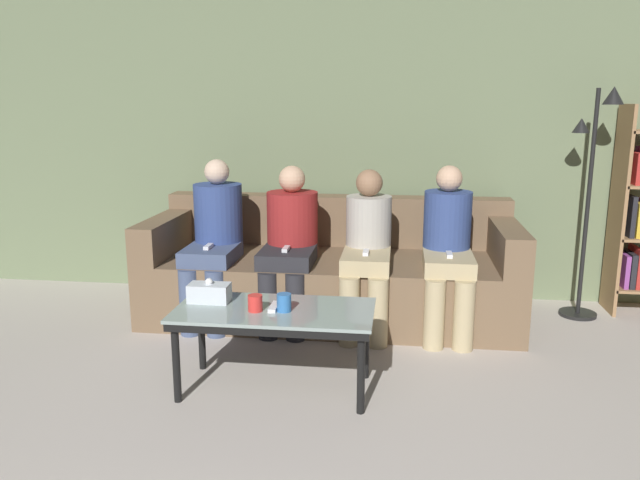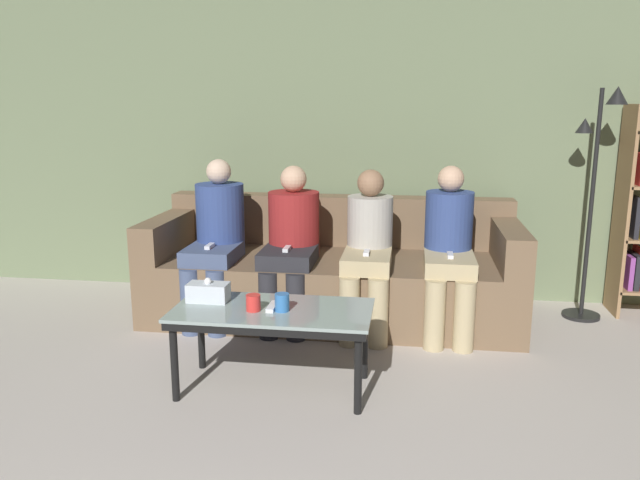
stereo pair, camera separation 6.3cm
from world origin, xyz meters
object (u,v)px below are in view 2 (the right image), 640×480
(standing_lamp, at_px, (596,180))
(seated_person_right_end, at_px, (449,246))
(seated_person_mid_left, at_px, (291,239))
(coffee_table, at_px, (273,317))
(tissue_box, at_px, (208,292))
(couch, at_px, (333,274))
(cup_near_left, at_px, (253,303))
(seated_person_left_end, at_px, (216,235))
(game_remote, at_px, (272,307))
(cup_near_right, at_px, (282,302))
(seated_person_mid_right, at_px, (368,246))

(standing_lamp, bearing_deg, seated_person_right_end, -156.77)
(seated_person_mid_left, bearing_deg, coffee_table, -84.47)
(seated_person_right_end, bearing_deg, tissue_box, -144.37)
(couch, relative_size, cup_near_left, 30.15)
(seated_person_left_end, height_order, seated_person_mid_left, seated_person_left_end)
(cup_near_left, relative_size, seated_person_left_end, 0.08)
(coffee_table, relative_size, game_remote, 6.95)
(cup_near_left, height_order, cup_near_right, cup_near_right)
(standing_lamp, bearing_deg, game_remote, -143.41)
(seated_person_left_end, height_order, seated_person_mid_right, seated_person_left_end)
(game_remote, relative_size, seated_person_mid_right, 0.14)
(game_remote, height_order, seated_person_left_end, seated_person_left_end)
(cup_near_left, height_order, seated_person_right_end, seated_person_right_end)
(seated_person_right_end, bearing_deg, coffee_table, -133.12)
(game_remote, bearing_deg, cup_near_left, -151.89)
(cup_near_left, distance_m, seated_person_mid_right, 1.18)
(coffee_table, height_order, seated_person_mid_left, seated_person_mid_left)
(standing_lamp, bearing_deg, seated_person_mid_right, -163.92)
(cup_near_right, relative_size, standing_lamp, 0.06)
(cup_near_left, xyz_separation_m, tissue_box, (-0.28, 0.12, 0.01))
(game_remote, relative_size, seated_person_right_end, 0.14)
(game_remote, bearing_deg, seated_person_left_end, 121.14)
(game_remote, distance_m, seated_person_mid_left, 1.06)
(coffee_table, xyz_separation_m, cup_near_left, (-0.09, -0.05, 0.09))
(game_remote, bearing_deg, seated_person_mid_right, 67.03)
(tissue_box, distance_m, seated_person_left_end, 1.01)
(tissue_box, bearing_deg, couch, 65.61)
(seated_person_mid_left, relative_size, seated_person_mid_right, 1.02)
(coffee_table, bearing_deg, tissue_box, 169.28)
(tissue_box, relative_size, seated_person_right_end, 0.20)
(couch, distance_m, coffee_table, 1.27)
(cup_near_left, xyz_separation_m, seated_person_right_end, (1.05, 1.07, 0.09))
(seated_person_left_end, xyz_separation_m, seated_person_right_end, (1.59, -0.02, -0.02))
(cup_near_left, bearing_deg, tissue_box, 157.14)
(cup_near_right, bearing_deg, game_remote, 151.70)
(cup_near_right, relative_size, game_remote, 0.62)
(coffee_table, bearing_deg, seated_person_mid_right, 67.03)
(coffee_table, relative_size, seated_person_left_end, 0.93)
(coffee_table, xyz_separation_m, tissue_box, (-0.37, 0.07, 0.10))
(seated_person_mid_left, distance_m, seated_person_mid_right, 0.53)
(coffee_table, relative_size, standing_lamp, 0.65)
(coffee_table, height_order, cup_near_left, cup_near_left)
(cup_near_left, relative_size, cup_near_right, 0.92)
(tissue_box, xyz_separation_m, seated_person_left_end, (-0.26, 0.97, 0.10))
(coffee_table, height_order, seated_person_right_end, seated_person_right_end)
(game_remote, bearing_deg, seated_person_right_end, 46.88)
(coffee_table, relative_size, seated_person_mid_left, 0.96)
(tissue_box, xyz_separation_m, standing_lamp, (2.33, 1.38, 0.48))
(cup_near_left, distance_m, seated_person_right_end, 1.50)
(standing_lamp, xyz_separation_m, seated_person_right_end, (-1.00, -0.43, -0.40))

